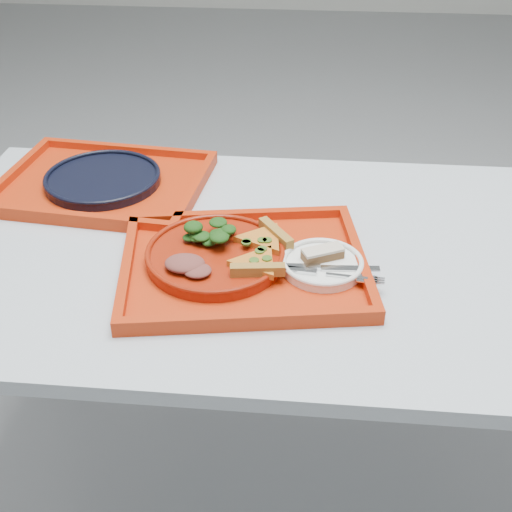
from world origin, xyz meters
name	(u,v)px	position (x,y,z in m)	size (l,w,h in m)	color
ground	(304,486)	(0.00, 0.00, 0.00)	(10.00, 10.00, 0.00)	gray
table	(318,280)	(0.00, 0.00, 0.68)	(1.60, 0.80, 0.75)	#A9B1BD
tray_main	(244,267)	(-0.14, -0.08, 0.76)	(0.45, 0.35, 0.01)	#AE2609
tray_far	(104,185)	(-0.49, 0.21, 0.76)	(0.45, 0.35, 0.01)	#AE2609
dinner_plate	(215,256)	(-0.20, -0.07, 0.77)	(0.26, 0.26, 0.02)	maroon
side_plate	(322,266)	(0.00, -0.08, 0.77)	(0.15, 0.15, 0.01)	white
navy_plate	(103,180)	(-0.49, 0.21, 0.77)	(0.26, 0.26, 0.02)	black
pizza_slice_a	(257,261)	(-0.11, -0.11, 0.79)	(0.11, 0.10, 0.02)	gold
pizza_slice_b	(263,237)	(-0.11, -0.03, 0.79)	(0.11, 0.10, 0.02)	gold
salad_heap	(209,229)	(-0.21, -0.03, 0.80)	(0.09, 0.08, 0.04)	black
meat_portion	(185,263)	(-0.24, -0.13, 0.79)	(0.07, 0.06, 0.02)	brown
dessert_bar	(323,253)	(0.00, -0.07, 0.79)	(0.08, 0.06, 0.02)	#532E1B
knife	(329,267)	(0.01, -0.10, 0.78)	(0.18, 0.02, 0.01)	silver
fork	(325,273)	(0.01, -0.12, 0.78)	(0.18, 0.02, 0.01)	silver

